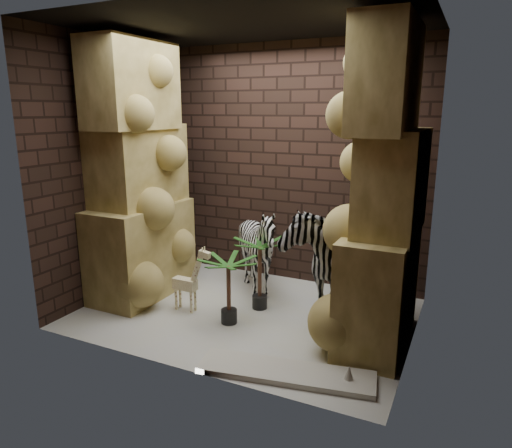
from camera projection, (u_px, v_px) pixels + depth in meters
The scene contains 14 objects.
floor at pixel (246, 313), 5.12m from camera, with size 3.50×3.50×0.00m, color silver.
ceiling at pixel (244, 22), 4.40m from camera, with size 3.50×3.50×0.00m, color black.
wall_back at pixel (289, 166), 5.86m from camera, with size 3.50×3.50×0.00m, color black.
wall_front at pixel (174, 199), 3.67m from camera, with size 3.50×3.50×0.00m, color black.
wall_left at pixel (113, 170), 5.49m from camera, with size 3.00×3.00×0.00m, color black.
wall_right at pixel (424, 191), 4.03m from camera, with size 3.00×3.00×0.00m, color black.
rock_pillar_left at pixel (137, 171), 5.35m from camera, with size 0.68×1.30×3.00m, color #D7BF71, non-canonical shape.
rock_pillar_right at pixel (385, 189), 4.17m from camera, with size 0.58×1.25×3.00m, color #D7BF71, non-canonical shape.
zebra_right at pixel (324, 246), 4.99m from camera, with size 0.69×1.28×1.52m, color white.
zebra_left at pixel (258, 254), 5.56m from camera, with size 0.90×1.11×1.01m, color white.
giraffe_toy at pixel (185, 277), 5.11m from camera, with size 0.41×0.14×0.80m, color #FFF2B8, non-canonical shape.
palm_front at pixel (260, 274), 5.16m from camera, with size 0.36×0.36×0.82m, color #1A4F17, non-canonical shape.
palm_back at pixel (229, 290), 4.81m from camera, with size 0.36×0.36×0.73m, color #1A4F17, non-canonical shape.
surfboard at pixel (286, 372), 3.92m from camera, with size 1.50×0.37×0.05m, color beige.
Camera 1 is at (2.14, -4.22, 2.19)m, focal length 32.44 mm.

